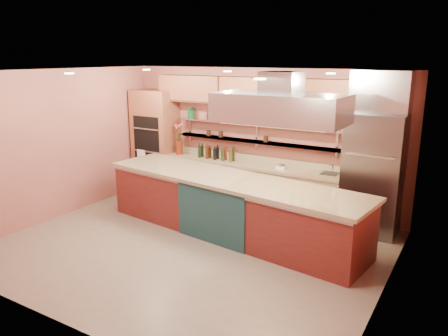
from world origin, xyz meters
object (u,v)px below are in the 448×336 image
Objects in this scene: island at (230,206)px; copper_kettle at (214,117)px; flower_vase at (179,148)px; refrigerator at (373,174)px; kitchen_scale at (281,166)px; green_canister at (241,118)px.

copper_kettle is at bearing 136.67° from island.
flower_vase is 1.08m from copper_kettle.
refrigerator is at bearing -3.92° from copper_kettle.
copper_kettle is at bearing 15.85° from flower_vase.
flower_vase is (-2.05, 1.33, 0.57)m from island.
refrigerator is 2.52m from island.
flower_vase is 1.54× the size of copper_kettle.
copper_kettle is at bearing 155.16° from kitchen_scale.
refrigerator reaches higher than flower_vase.
flower_vase is 2.43m from kitchen_scale.
green_canister is (0.64, 0.00, 0.01)m from copper_kettle.
island is at bearing -33.04° from flower_vase.
flower_vase is at bearing -164.15° from copper_kettle.
green_canister is (-1.00, 0.22, 0.82)m from kitchen_scale.
island is 16.92× the size of flower_vase.
green_canister is (1.42, 0.22, 0.73)m from flower_vase.
refrigerator is at bearing -0.14° from flower_vase.
island is 1.46m from kitchen_scale.
flower_vase is at bearing -171.19° from green_canister.
kitchen_scale is at bearing -12.35° from green_canister.
refrigerator is 12.23× the size of kitchen_scale.
copper_kettle is 0.64m from green_canister.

